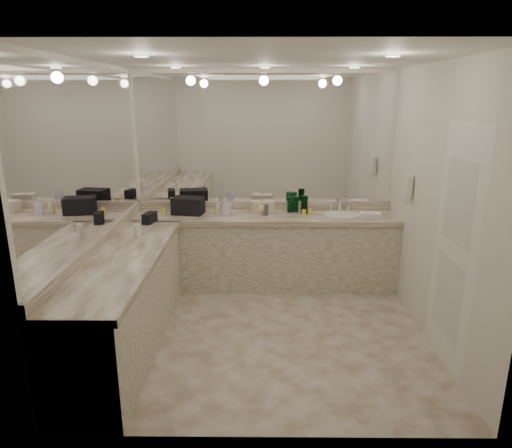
{
  "coord_description": "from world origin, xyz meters",
  "views": [
    {
      "loc": [
        -0.05,
        -4.15,
        2.29
      ],
      "look_at": [
        -0.09,
        0.4,
        1.01
      ],
      "focal_mm": 32.0,
      "sensor_mm": 36.0,
      "label": 1
    }
  ],
  "objects_px": {
    "sink": "(342,215)",
    "wall_phone": "(409,186)",
    "hand_towel": "(370,214)",
    "soap_bottle_b": "(227,206)",
    "black_toiletry_bag": "(188,205)",
    "soap_bottle_c": "(262,207)",
    "soap_bottle_a": "(218,206)",
    "cream_cosmetic_case": "(263,207)"
  },
  "relations": [
    {
      "from": "wall_phone",
      "to": "soap_bottle_b",
      "type": "bearing_deg",
      "value": 165.98
    },
    {
      "from": "cream_cosmetic_case",
      "to": "soap_bottle_a",
      "type": "relative_size",
      "value": 1.42
    },
    {
      "from": "hand_towel",
      "to": "soap_bottle_b",
      "type": "height_order",
      "value": "soap_bottle_b"
    },
    {
      "from": "black_toiletry_bag",
      "to": "hand_towel",
      "type": "height_order",
      "value": "black_toiletry_bag"
    },
    {
      "from": "wall_phone",
      "to": "soap_bottle_a",
      "type": "height_order",
      "value": "wall_phone"
    },
    {
      "from": "black_toiletry_bag",
      "to": "cream_cosmetic_case",
      "type": "bearing_deg",
      "value": 2.87
    },
    {
      "from": "black_toiletry_bag",
      "to": "soap_bottle_c",
      "type": "height_order",
      "value": "black_toiletry_bag"
    },
    {
      "from": "hand_towel",
      "to": "soap_bottle_a",
      "type": "xyz_separation_m",
      "value": [
        -1.84,
        0.11,
        0.07
      ]
    },
    {
      "from": "sink",
      "to": "soap_bottle_b",
      "type": "xyz_separation_m",
      "value": [
        -1.4,
        -0.0,
        0.11
      ]
    },
    {
      "from": "cream_cosmetic_case",
      "to": "black_toiletry_bag",
      "type": "bearing_deg",
      "value": 172.61
    },
    {
      "from": "sink",
      "to": "wall_phone",
      "type": "height_order",
      "value": "wall_phone"
    },
    {
      "from": "black_toiletry_bag",
      "to": "soap_bottle_c",
      "type": "bearing_deg",
      "value": 0.21
    },
    {
      "from": "cream_cosmetic_case",
      "to": "soap_bottle_a",
      "type": "bearing_deg",
      "value": 173.14
    },
    {
      "from": "wall_phone",
      "to": "soap_bottle_c",
      "type": "bearing_deg",
      "value": 160.97
    },
    {
      "from": "wall_phone",
      "to": "hand_towel",
      "type": "bearing_deg",
      "value": 121.97
    },
    {
      "from": "black_toiletry_bag",
      "to": "soap_bottle_b",
      "type": "height_order",
      "value": "black_toiletry_bag"
    },
    {
      "from": "sink",
      "to": "cream_cosmetic_case",
      "type": "xyz_separation_m",
      "value": [
        -0.97,
        0.09,
        0.08
      ]
    },
    {
      "from": "wall_phone",
      "to": "soap_bottle_a",
      "type": "xyz_separation_m",
      "value": [
        -2.12,
        0.56,
        -0.36
      ]
    },
    {
      "from": "cream_cosmetic_case",
      "to": "soap_bottle_c",
      "type": "bearing_deg",
      "value": -116.63
    },
    {
      "from": "soap_bottle_a",
      "to": "soap_bottle_b",
      "type": "relative_size",
      "value": 0.9
    },
    {
      "from": "soap_bottle_c",
      "to": "soap_bottle_b",
      "type": "bearing_deg",
      "value": -173.7
    },
    {
      "from": "soap_bottle_b",
      "to": "soap_bottle_c",
      "type": "height_order",
      "value": "soap_bottle_b"
    },
    {
      "from": "cream_cosmetic_case",
      "to": "soap_bottle_b",
      "type": "xyz_separation_m",
      "value": [
        -0.43,
        -0.09,
        0.03
      ]
    },
    {
      "from": "soap_bottle_c",
      "to": "black_toiletry_bag",
      "type": "bearing_deg",
      "value": -179.79
    },
    {
      "from": "soap_bottle_b",
      "to": "hand_towel",
      "type": "bearing_deg",
      "value": -1.82
    },
    {
      "from": "sink",
      "to": "soap_bottle_a",
      "type": "relative_size",
      "value": 2.36
    },
    {
      "from": "sink",
      "to": "wall_phone",
      "type": "relative_size",
      "value": 1.83
    },
    {
      "from": "wall_phone",
      "to": "cream_cosmetic_case",
      "type": "bearing_deg",
      "value": 159.47
    },
    {
      "from": "wall_phone",
      "to": "cream_cosmetic_case",
      "type": "relative_size",
      "value": 0.9
    },
    {
      "from": "sink",
      "to": "soap_bottle_c",
      "type": "distance_m",
      "value": 0.98
    },
    {
      "from": "sink",
      "to": "soap_bottle_b",
      "type": "height_order",
      "value": "soap_bottle_b"
    },
    {
      "from": "black_toiletry_bag",
      "to": "soap_bottle_a",
      "type": "distance_m",
      "value": 0.36
    },
    {
      "from": "sink",
      "to": "soap_bottle_b",
      "type": "bearing_deg",
      "value": -179.99
    },
    {
      "from": "soap_bottle_b",
      "to": "soap_bottle_c",
      "type": "relative_size",
      "value": 1.14
    },
    {
      "from": "sink",
      "to": "black_toiletry_bag",
      "type": "bearing_deg",
      "value": 178.69
    },
    {
      "from": "sink",
      "to": "black_toiletry_bag",
      "type": "xyz_separation_m",
      "value": [
        -1.87,
        0.04,
        0.11
      ]
    },
    {
      "from": "soap_bottle_b",
      "to": "soap_bottle_c",
      "type": "distance_m",
      "value": 0.42
    },
    {
      "from": "sink",
      "to": "soap_bottle_c",
      "type": "relative_size",
      "value": 2.43
    },
    {
      "from": "black_toiletry_bag",
      "to": "soap_bottle_a",
      "type": "relative_size",
      "value": 1.97
    },
    {
      "from": "black_toiletry_bag",
      "to": "soap_bottle_c",
      "type": "distance_m",
      "value": 0.9
    },
    {
      "from": "wall_phone",
      "to": "cream_cosmetic_case",
      "type": "xyz_separation_m",
      "value": [
        -1.57,
        0.59,
        -0.37
      ]
    },
    {
      "from": "hand_towel",
      "to": "soap_bottle_c",
      "type": "height_order",
      "value": "soap_bottle_c"
    }
  ]
}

